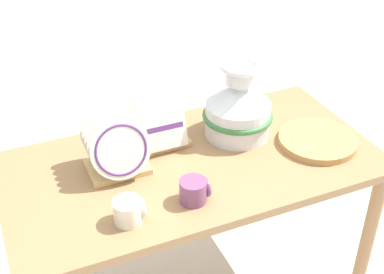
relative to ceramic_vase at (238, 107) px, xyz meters
name	(u,v)px	position (x,y,z in m)	size (l,w,h in m)	color
display_table	(192,179)	(-0.24, -0.10, -0.21)	(1.41, 0.72, 0.71)	#9E754C
ceramic_vase	(238,107)	(0.00, 0.00, 0.00)	(0.28, 0.28, 0.31)	silver
dish_rack_round_plates	(116,149)	(-0.51, -0.05, -0.03)	(0.22, 0.22, 0.24)	tan
dish_rack_square_plates	(158,128)	(-0.31, 0.07, -0.06)	(0.22, 0.20, 0.19)	tan
wicker_charger_stack	(317,141)	(0.26, -0.19, -0.11)	(0.31, 0.31, 0.03)	tan
mug_cream_glaze	(129,211)	(-0.56, -0.32, -0.08)	(0.10, 0.09, 0.08)	silver
mug_plum_glaze	(194,191)	(-0.32, -0.31, -0.08)	(0.10, 0.09, 0.08)	#7A4770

